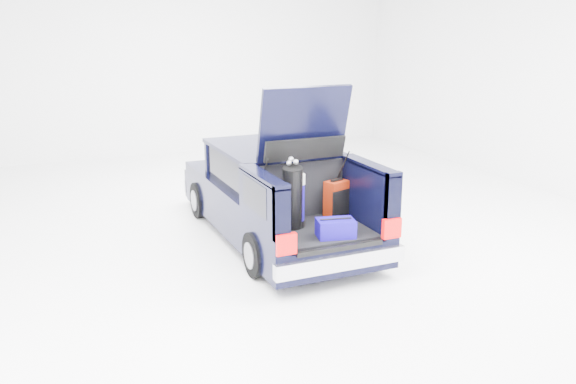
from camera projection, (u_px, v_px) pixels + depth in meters
name	position (u px, v px, depth m)	size (l,w,h in m)	color
ground	(276.00, 237.00, 9.65)	(14.00, 14.00, 0.00)	white
car	(273.00, 194.00, 9.56)	(1.87, 4.65, 2.47)	black
red_suitcase	(337.00, 199.00, 8.65)	(0.38, 0.31, 0.55)	#6E1503
black_golf_bag	(292.00, 198.00, 8.05)	(0.39, 0.46, 0.98)	black
blue_golf_bag	(296.00, 200.00, 8.17)	(0.29, 0.29, 0.83)	black
blue_duffel	(336.00, 228.00, 7.85)	(0.54, 0.41, 0.25)	#110579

